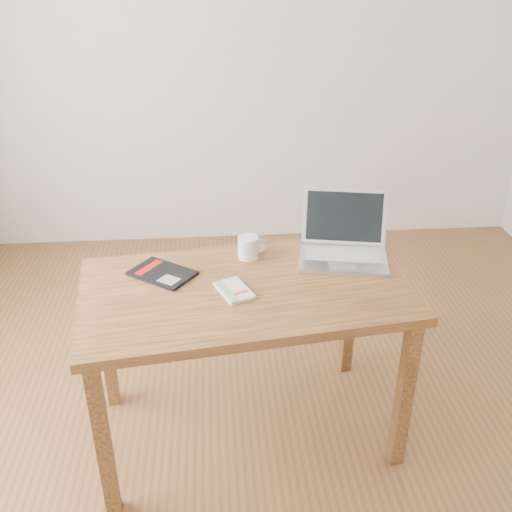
{
  "coord_description": "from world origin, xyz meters",
  "views": [
    {
      "loc": [
        -0.27,
        -1.94,
        1.89
      ],
      "look_at": [
        -0.11,
        0.04,
        0.85
      ],
      "focal_mm": 40.0,
      "sensor_mm": 36.0,
      "label": 1
    }
  ],
  "objects": [
    {
      "name": "black_guidebook",
      "position": [
        -0.48,
        0.1,
        0.76
      ],
      "size": [
        0.3,
        0.28,
        0.01
      ],
      "rotation": [
        0.0,
        0.0,
        0.94
      ],
      "color": "black",
      "rests_on": "desk"
    },
    {
      "name": "coffee_mug",
      "position": [
        -0.12,
        0.22,
        0.8
      ],
      "size": [
        0.13,
        0.09,
        0.1
      ],
      "rotation": [
        0.0,
        0.0,
        0.2
      ],
      "color": "white",
      "rests_on": "desk"
    },
    {
      "name": "desk",
      "position": [
        -0.16,
        -0.02,
        0.66
      ],
      "size": [
        1.36,
        0.89,
        0.75
      ],
      "rotation": [
        0.0,
        0.0,
        0.13
      ],
      "color": "brown",
      "rests_on": "ground"
    },
    {
      "name": "laptop",
      "position": [
        0.29,
        0.22,
        0.8
      ],
      "size": [
        0.43,
        0.41,
        0.25
      ],
      "rotation": [
        0.0,
        0.0,
        -0.2
      ],
      "color": "silver",
      "rests_on": "desk"
    },
    {
      "name": "room",
      "position": [
        -0.07,
        0.0,
        1.36
      ],
      "size": [
        4.04,
        4.04,
        2.7
      ],
      "color": "brown",
      "rests_on": "ground"
    },
    {
      "name": "white_guidebook",
      "position": [
        -0.2,
        -0.06,
        0.76
      ],
      "size": [
        0.16,
        0.2,
        0.02
      ],
      "rotation": [
        0.0,
        0.0,
        0.39
      ],
      "color": "silver",
      "rests_on": "desk"
    }
  ]
}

